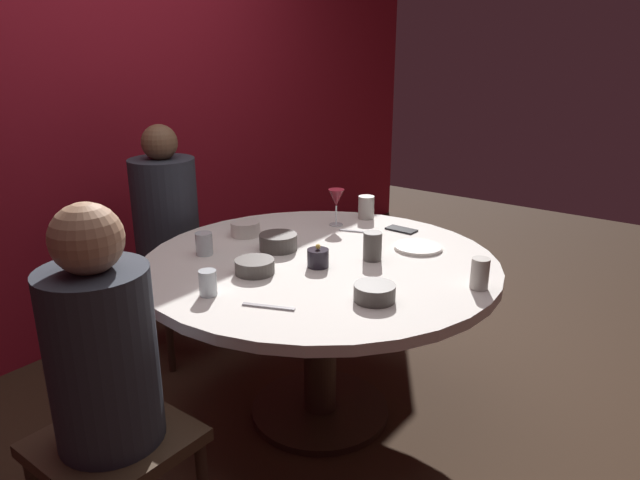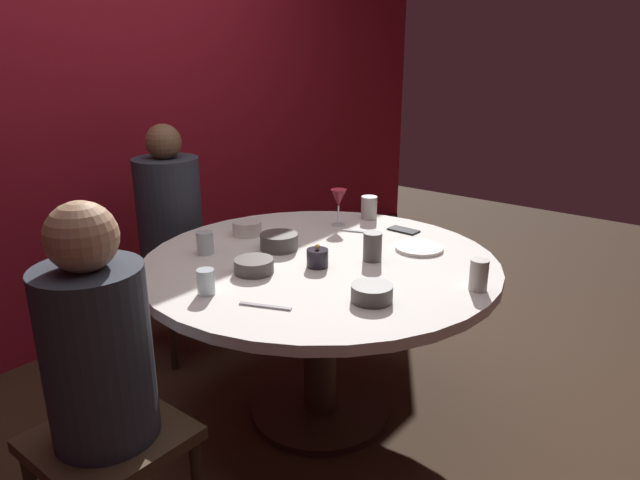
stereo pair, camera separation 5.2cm
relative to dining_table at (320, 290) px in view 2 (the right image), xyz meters
The scene contains 20 objects.
ground_plane 0.59m from the dining_table, ahead, with size 8.00×8.00×0.00m, color #382619.
back_wall 1.64m from the dining_table, 90.00° to the left, with size 6.00×0.10×2.60m, color maroon.
dining_table is the anchor object (origin of this frame).
seated_diner_left 0.99m from the dining_table, behind, with size 0.40×0.40×1.17m.
seated_diner_back 0.98m from the dining_table, 90.00° to the left, with size 0.40×0.40×1.19m.
candle_holder 0.19m from the dining_table, 147.99° to the right, with size 0.08×0.08×0.09m.
wine_glass 0.54m from the dining_table, 27.74° to the left, with size 0.08×0.08×0.18m.
dinner_plate 0.46m from the dining_table, 36.64° to the right, with size 0.20×0.20×0.01m, color silver.
cell_phone 0.55m from the dining_table, ahead, with size 0.07×0.14×0.01m, color black.
bowl_serving_large 0.49m from the dining_table, 85.03° to the left, with size 0.13×0.13×0.06m, color silver.
bowl_salad_center 0.33m from the dining_table, 159.17° to the left, with size 0.15×0.15×0.05m, color #4C4742.
bowl_small_white 0.27m from the dining_table, 94.43° to the left, with size 0.16×0.16×0.07m, color #4C4742.
bowl_sauce_side 0.47m from the dining_table, 118.20° to the right, with size 0.14×0.14×0.06m, color #4C4742.
cup_near_candle 0.29m from the dining_table, 55.77° to the right, with size 0.07×0.07×0.12m, color #4C4742.
cup_by_left_diner 0.51m from the dining_table, 120.90° to the left, with size 0.07×0.07×0.09m, color silver.
cup_by_right_diner 0.65m from the dining_table, 15.56° to the left, with size 0.08×0.08×0.11m, color #B2ADA3.
cup_center_front 0.55m from the dining_table, behind, with size 0.06×0.06×0.09m, color silver.
cup_far_edge 0.66m from the dining_table, 80.88° to the right, with size 0.06×0.06×0.11m, color #B2ADA3.
fork_near_plate 0.42m from the dining_table, 10.79° to the left, with size 0.02×0.18×0.01m, color #B7B7BC.
knife_near_plate 0.51m from the dining_table, 163.11° to the right, with size 0.02×0.18×0.01m, color #B7B7BC.
Camera 2 is at (-1.70, -1.36, 1.54)m, focal length 32.33 mm.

